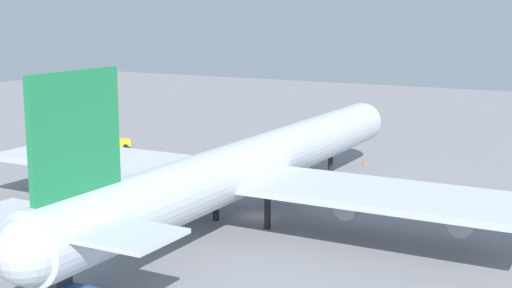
% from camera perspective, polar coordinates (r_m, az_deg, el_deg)
% --- Properties ---
extents(ground_plane, '(291.22, 291.22, 0.00)m').
position_cam_1_polar(ground_plane, '(81.27, 0.00, -5.78)').
color(ground_plane, gray).
extents(cargo_airplane, '(72.80, 64.24, 18.49)m').
position_cam_1_polar(cargo_airplane, '(79.23, -0.22, -1.66)').
color(cargo_airplane, silver).
rests_on(cargo_airplane, ground_plane).
extents(baggage_tug, '(4.80, 4.26, 2.01)m').
position_cam_1_polar(baggage_tug, '(122.11, -11.16, 0.08)').
color(baggage_tug, yellow).
rests_on(baggage_tug, ground_plane).
extents(safety_cone_nose, '(0.51, 0.51, 0.73)m').
position_cam_1_polar(safety_cone_nose, '(109.90, 8.65, -1.36)').
color(safety_cone_nose, orange).
rests_on(safety_cone_nose, ground_plane).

